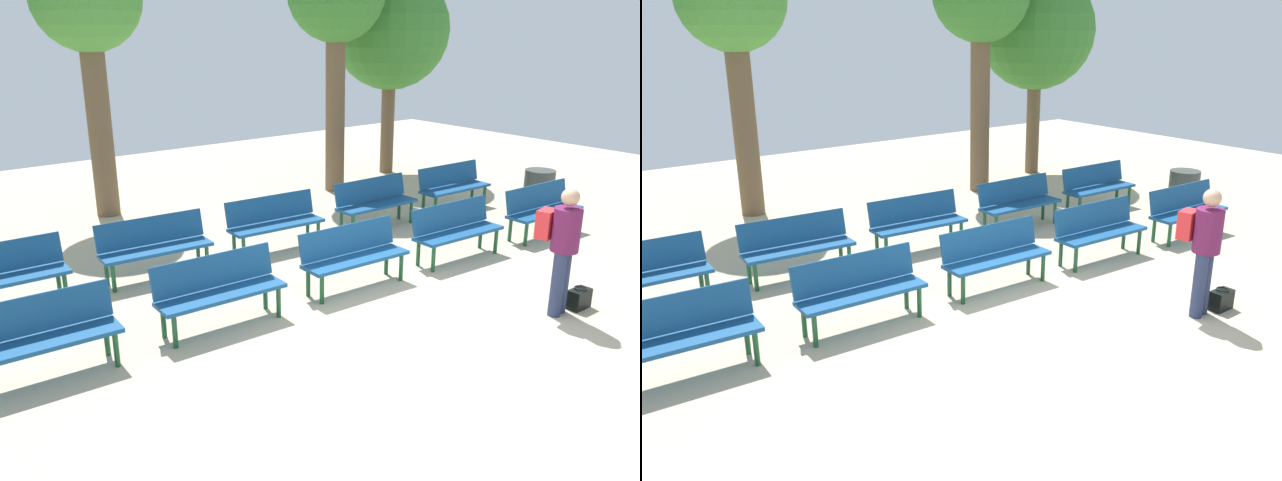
# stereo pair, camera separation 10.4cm
# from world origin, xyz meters

# --- Properties ---
(ground_plane) EXTENTS (25.22, 25.22, 0.00)m
(ground_plane) POSITION_xyz_m (0.00, 0.00, 0.00)
(ground_plane) COLOR #BCAD8E
(bench_r0_c0) EXTENTS (1.62, 0.56, 0.87)m
(bench_r0_c0) POSITION_xyz_m (-4.05, 1.75, 0.50)
(bench_r0_c0) COLOR navy
(bench_r0_c0) RESTS_ON ground_plane
(bench_r0_c1) EXTENTS (1.62, 0.55, 0.87)m
(bench_r0_c1) POSITION_xyz_m (-1.96, 1.69, 0.50)
(bench_r0_c1) COLOR navy
(bench_r0_c1) RESTS_ON ground_plane
(bench_r0_c2) EXTENTS (1.62, 0.55, 0.87)m
(bench_r0_c2) POSITION_xyz_m (0.12, 1.61, 0.50)
(bench_r0_c2) COLOR navy
(bench_r0_c2) RESTS_ON ground_plane
(bench_r0_c3) EXTENTS (1.62, 0.55, 0.87)m
(bench_r0_c3) POSITION_xyz_m (2.14, 1.50, 0.50)
(bench_r0_c3) COLOR navy
(bench_r0_c3) RESTS_ON ground_plane
(bench_r0_c4) EXTENTS (1.62, 0.54, 0.87)m
(bench_r0_c4) POSITION_xyz_m (4.21, 1.36, 0.50)
(bench_r0_c4) COLOR navy
(bench_r0_c4) RESTS_ON ground_plane
(bench_r1_c0) EXTENTS (1.61, 0.53, 0.87)m
(bench_r1_c0) POSITION_xyz_m (-3.92, 3.81, 0.50)
(bench_r1_c0) COLOR navy
(bench_r1_c0) RESTS_ON ground_plane
(bench_r1_c1) EXTENTS (1.63, 0.59, 0.87)m
(bench_r1_c1) POSITION_xyz_m (-1.88, 3.68, 0.50)
(bench_r1_c1) COLOR navy
(bench_r1_c1) RESTS_ON ground_plane
(bench_r1_c2) EXTENTS (1.63, 0.58, 0.87)m
(bench_r1_c2) POSITION_xyz_m (0.16, 3.60, 0.50)
(bench_r1_c2) COLOR navy
(bench_r1_c2) RESTS_ON ground_plane
(bench_r1_c3) EXTENTS (1.61, 0.51, 0.87)m
(bench_r1_c3) POSITION_xyz_m (2.26, 3.49, 0.50)
(bench_r1_c3) COLOR navy
(bench_r1_c3) RESTS_ON ground_plane
(bench_r1_c4) EXTENTS (1.61, 0.53, 0.87)m
(bench_r1_c4) POSITION_xyz_m (4.29, 3.43, 0.50)
(bench_r1_c4) COLOR navy
(bench_r1_c4) RESTS_ON ground_plane
(tree_1) EXTENTS (1.94, 1.94, 4.94)m
(tree_1) POSITION_xyz_m (-1.22, 7.26, 3.79)
(tree_1) COLOR brown
(tree_1) RESTS_ON ground_plane
(tree_2) EXTENTS (2.72, 2.72, 4.71)m
(tree_2) POSITION_xyz_m (5.57, 6.64, 3.32)
(tree_2) COLOR brown
(tree_2) RESTS_ON ground_plane
(tree_3) EXTENTS (2.01, 2.01, 5.12)m
(tree_3) POSITION_xyz_m (3.43, 6.04, 3.95)
(tree_3) COLOR brown
(tree_3) RESTS_ON ground_plane
(visitor_with_backpack) EXTENTS (0.40, 0.57, 1.65)m
(visitor_with_backpack) POSITION_xyz_m (1.57, -0.65, 0.94)
(visitor_with_backpack) COLOR navy
(visitor_with_backpack) RESTS_ON ground_plane
(handbag) EXTENTS (0.32, 0.18, 0.29)m
(handbag) POSITION_xyz_m (1.96, -0.76, 0.13)
(handbag) COLOR black
(handbag) RESTS_ON ground_plane
(trash_bin) EXTENTS (0.58, 0.58, 0.79)m
(trash_bin) POSITION_xyz_m (5.59, 2.35, 0.40)
(trash_bin) COLOR #383D38
(trash_bin) RESTS_ON ground_plane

